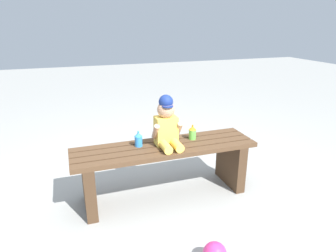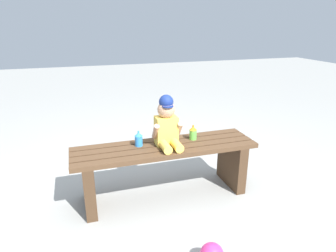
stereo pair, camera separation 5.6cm
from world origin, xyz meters
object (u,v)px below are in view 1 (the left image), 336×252
object	(u,v)px
child_figure	(167,124)
sippy_cup_right	(192,132)
sippy_cup_left	(138,139)
park_bench	(165,163)

from	to	relation	value
child_figure	sippy_cup_right	distance (m)	0.27
child_figure	sippy_cup_left	size ratio (longest dim) A/B	3.26
sippy_cup_left	sippy_cup_right	xyz separation A→B (m)	(0.46, 0.00, 0.00)
park_bench	sippy_cup_left	bearing A→B (deg)	163.78
park_bench	child_figure	distance (m)	0.33
sippy_cup_left	sippy_cup_right	bearing A→B (deg)	0.00
child_figure	sippy_cup_right	world-z (taller)	child_figure
child_figure	sippy_cup_right	xyz separation A→B (m)	(0.24, 0.05, -0.12)
park_bench	sippy_cup_left	distance (m)	0.29
park_bench	sippy_cup_right	bearing A→B (deg)	12.50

